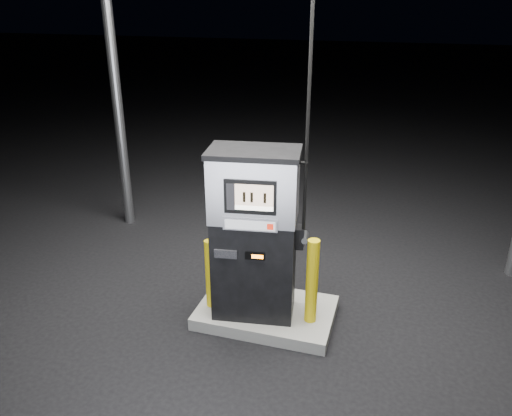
# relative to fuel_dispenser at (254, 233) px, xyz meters

# --- Properties ---
(ground) EXTENTS (80.00, 80.00, 0.00)m
(ground) POSITION_rel_fuel_dispenser_xyz_m (0.12, 0.10, -1.17)
(ground) COLOR black
(ground) RESTS_ON ground
(pump_island) EXTENTS (1.60, 1.00, 0.15)m
(pump_island) POSITION_rel_fuel_dispenser_xyz_m (0.12, 0.10, -1.09)
(pump_island) COLOR slate
(pump_island) RESTS_ON ground
(fuel_dispenser) EXTENTS (1.13, 0.72, 4.10)m
(fuel_dispenser) POSITION_rel_fuel_dispenser_xyz_m (0.00, 0.00, 0.00)
(fuel_dispenser) COLOR black
(fuel_dispenser) RESTS_ON pump_island
(bollard_left) EXTENTS (0.12, 0.12, 0.87)m
(bollard_left) POSITION_rel_fuel_dispenser_xyz_m (-0.53, -0.04, -0.58)
(bollard_left) COLOR gold
(bollard_left) RESTS_ON pump_island
(bollard_right) EXTENTS (0.15, 0.15, 1.02)m
(bollard_right) POSITION_rel_fuel_dispenser_xyz_m (0.67, 0.01, -0.50)
(bollard_right) COLOR gold
(bollard_right) RESTS_ON pump_island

